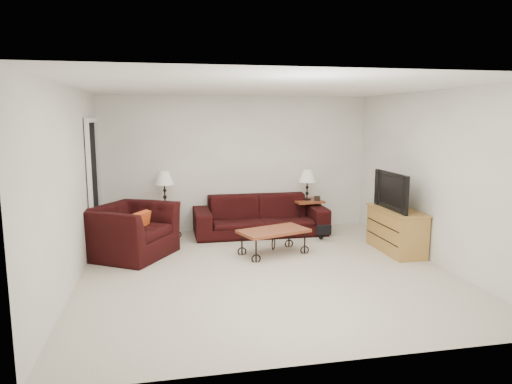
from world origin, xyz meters
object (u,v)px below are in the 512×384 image
(side_table_left, at_px, (166,220))
(lamp_left, at_px, (165,188))
(side_table_right, at_px, (307,215))
(backpack, at_px, (321,225))
(armchair, at_px, (131,231))
(coffee_table, at_px, (274,242))
(lamp_right, at_px, (307,185))
(television, at_px, (397,191))
(tv_stand, at_px, (396,230))
(sofa, at_px, (260,215))

(side_table_left, height_order, lamp_left, lamp_left)
(side_table_right, relative_size, backpack, 1.14)
(armchair, bearing_deg, coffee_table, -67.00)
(lamp_left, height_order, lamp_right, lamp_left)
(side_table_right, relative_size, coffee_table, 0.54)
(side_table_left, height_order, side_table_right, side_table_left)
(television, bearing_deg, tv_stand, 90.00)
(side_table_left, bearing_deg, television, -25.31)
(side_table_left, xyz_separation_m, lamp_right, (2.63, 0.00, 0.56))
(television, height_order, backpack, television)
(armchair, bearing_deg, television, -65.89)
(lamp_left, xyz_separation_m, backpack, (2.66, -0.76, -0.63))
(sofa, bearing_deg, side_table_left, 173.93)
(side_table_left, relative_size, armchair, 0.49)
(tv_stand, bearing_deg, side_table_left, 154.81)
(lamp_right, xyz_separation_m, tv_stand, (0.95, -1.68, -0.52))
(tv_stand, height_order, backpack, tv_stand)
(side_table_left, distance_m, armchair, 1.24)
(armchair, relative_size, tv_stand, 1.06)
(lamp_left, height_order, backpack, lamp_left)
(lamp_left, distance_m, television, 3.94)
(side_table_left, distance_m, coffee_table, 2.20)
(tv_stand, relative_size, backpack, 2.28)
(television, bearing_deg, side_table_right, -151.17)
(sofa, height_order, side_table_left, sofa)
(sofa, relative_size, backpack, 4.78)
(side_table_right, xyz_separation_m, lamp_left, (-2.63, 0.00, 0.60))
(coffee_table, height_order, television, television)
(backpack, bearing_deg, armchair, 173.76)
(coffee_table, distance_m, television, 2.09)
(armchair, bearing_deg, sofa, -35.04)
(lamp_right, bearing_deg, side_table_right, 0.00)
(coffee_table, xyz_separation_m, tv_stand, (1.94, -0.22, 0.14))
(sofa, bearing_deg, coffee_table, -92.54)
(tv_stand, bearing_deg, lamp_right, 119.35)
(side_table_left, distance_m, lamp_left, 0.59)
(side_table_left, relative_size, television, 0.58)
(side_table_left, relative_size, backpack, 1.18)
(coffee_table, height_order, armchair, armchair)
(sofa, bearing_deg, armchair, -157.00)
(lamp_right, xyz_separation_m, backpack, (0.03, -0.76, -0.61))
(sofa, bearing_deg, lamp_left, 173.93)
(lamp_right, xyz_separation_m, television, (0.93, -1.68, 0.12))
(television, relative_size, backpack, 2.04)
(lamp_left, distance_m, tv_stand, 3.99)
(sofa, distance_m, side_table_right, 0.96)
(lamp_left, height_order, television, television)
(lamp_left, distance_m, backpack, 2.84)
(sofa, bearing_deg, tv_stand, -38.56)
(side_table_left, bearing_deg, armchair, -115.04)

